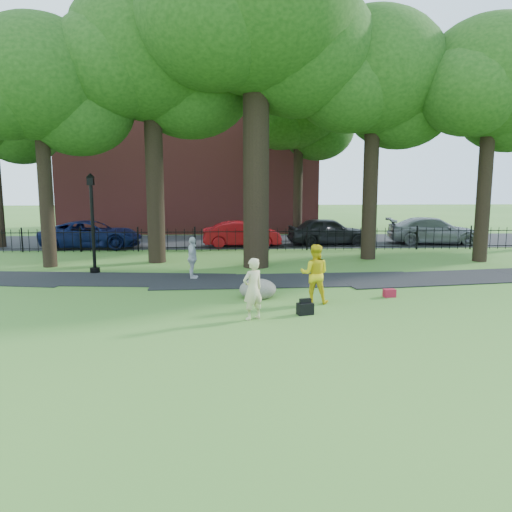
{
  "coord_description": "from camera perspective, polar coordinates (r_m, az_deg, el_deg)",
  "views": [
    {
      "loc": [
        -1.07,
        -14.43,
        3.79
      ],
      "look_at": [
        -0.25,
        2.0,
        1.25
      ],
      "focal_mm": 35.0,
      "sensor_mm": 36.0,
      "label": 1
    }
  ],
  "objects": [
    {
      "name": "brick_building",
      "position": [
        38.6,
        -7.37,
        11.99
      ],
      "size": [
        18.0,
        8.0,
        12.0
      ],
      "primitive_type": "cube",
      "color": "maroon",
      "rests_on": "ground"
    },
    {
      "name": "man",
      "position": [
        15.43,
        6.71,
        -2.03
      ],
      "size": [
        1.01,
        0.86,
        1.83
      ],
      "primitive_type": "imported",
      "rotation": [
        0.0,
        0.0,
        2.93
      ],
      "color": "gold",
      "rests_on": "ground"
    },
    {
      "name": "pedestrian",
      "position": [
        19.19,
        -7.28,
        -0.22
      ],
      "size": [
        0.46,
        0.98,
        1.63
      ],
      "primitive_type": "imported",
      "rotation": [
        0.0,
        0.0,
        1.5
      ],
      "color": "silver",
      "rests_on": "ground"
    },
    {
      "name": "red_sedan",
      "position": [
        28.16,
        -1.63,
        2.51
      ],
      "size": [
        4.45,
        1.75,
        1.44
      ],
      "primitive_type": "imported",
      "rotation": [
        0.0,
        0.0,
        1.62
      ],
      "color": "maroon",
      "rests_on": "ground"
    },
    {
      "name": "iron_fence",
      "position": [
        26.64,
        -0.53,
        1.9
      ],
      "size": [
        44.0,
        0.04,
        1.2
      ],
      "color": "black",
      "rests_on": "ground"
    },
    {
      "name": "tree_row",
      "position": [
        23.3,
        1.17,
        19.57
      ],
      "size": [
        26.82,
        7.96,
        12.42
      ],
      "color": "black",
      "rests_on": "ground"
    },
    {
      "name": "woman",
      "position": [
        13.54,
        -0.37,
        -3.78
      ],
      "size": [
        0.74,
        0.68,
        1.7
      ],
      "primitive_type": "imported",
      "rotation": [
        0.0,
        0.0,
        3.72
      ],
      "color": "beige",
      "rests_on": "ground"
    },
    {
      "name": "grey_car",
      "position": [
        29.39,
        8.25,
        2.84
      ],
      "size": [
        4.82,
        2.31,
        1.59
      ],
      "primitive_type": "imported",
      "rotation": [
        0.0,
        0.0,
        1.67
      ],
      "color": "black",
      "rests_on": "ground"
    },
    {
      "name": "red_bag",
      "position": [
        16.81,
        15.0,
        -4.11
      ],
      "size": [
        0.4,
        0.28,
        0.26
      ],
      "primitive_type": "cube",
      "rotation": [
        0.0,
        0.0,
        0.13
      ],
      "color": "maroon",
      "rests_on": "ground"
    },
    {
      "name": "silver_car",
      "position": [
        31.26,
        19.63,
        2.74
      ],
      "size": [
        5.58,
        2.83,
        1.55
      ],
      "primitive_type": "imported",
      "rotation": [
        0.0,
        0.0,
        1.45
      ],
      "color": "gray",
      "rests_on": "ground"
    },
    {
      "name": "lamppost",
      "position": [
        21.11,
        -18.16,
        3.42
      ],
      "size": [
        0.4,
        0.4,
        4.04
      ],
      "rotation": [
        0.0,
        0.0,
        -0.0
      ],
      "color": "black",
      "rests_on": "ground"
    },
    {
      "name": "big_tree",
      "position": [
        22.47,
        0.36,
        25.2
      ],
      "size": [
        10.08,
        8.61,
        14.37
      ],
      "color": "black",
      "rests_on": "ground"
    },
    {
      "name": "footpath",
      "position": [
        18.83,
        3.52,
        -2.85
      ],
      "size": [
        36.07,
        3.85,
        0.03
      ],
      "primitive_type": "cube",
      "rotation": [
        0.0,
        0.0,
        0.03
      ],
      "color": "black",
      "rests_on": "ground"
    },
    {
      "name": "navy_van",
      "position": [
        29.14,
        -18.24,
        2.36
      ],
      "size": [
        5.45,
        2.54,
        1.51
      ],
      "primitive_type": "imported",
      "rotation": [
        0.0,
        0.0,
        1.56
      ],
      "color": "#0D1745",
      "rests_on": "ground"
    },
    {
      "name": "ground",
      "position": [
        14.96,
        1.35,
        -5.91
      ],
      "size": [
        120.0,
        120.0,
        0.0
      ],
      "primitive_type": "plane",
      "color": "#3D7227",
      "rests_on": "ground"
    },
    {
      "name": "backpack",
      "position": [
        14.24,
        5.63,
        -6.02
      ],
      "size": [
        0.5,
        0.39,
        0.33
      ],
      "primitive_type": "cube",
      "rotation": [
        0.0,
        0.0,
        0.29
      ],
      "color": "black",
      "rests_on": "ground"
    },
    {
      "name": "street",
      "position": [
        30.68,
        -0.84,
        1.68
      ],
      "size": [
        80.0,
        7.0,
        0.02
      ],
      "primitive_type": "cube",
      "color": "black",
      "rests_on": "ground"
    },
    {
      "name": "boulder",
      "position": [
        16.04,
        0.21,
        -3.62
      ],
      "size": [
        1.44,
        1.29,
        0.69
      ],
      "primitive_type": "ellipsoid",
      "rotation": [
        0.0,
        0.0,
        0.41
      ],
      "color": "#696758",
      "rests_on": "ground"
    }
  ]
}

